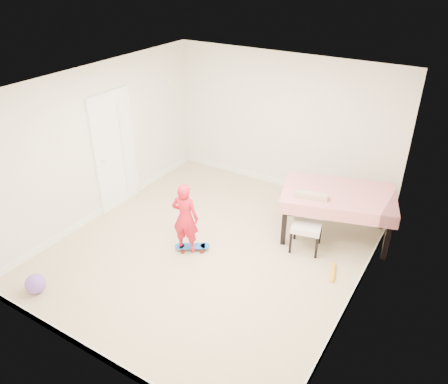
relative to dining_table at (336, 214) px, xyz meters
The scene contains 17 objects.
ground 2.07m from the dining_table, 138.54° to the right, with size 5.00×5.00×0.00m, color tan.
ceiling 2.97m from the dining_table, 138.54° to the right, with size 4.50×5.00×0.04m, color white.
wall_back 2.10m from the dining_table, 143.14° to the left, with size 4.50×0.04×2.60m, color silver.
wall_front 4.21m from the dining_table, 111.67° to the right, with size 4.50×0.04×2.60m, color silver.
wall_left 4.08m from the dining_table, 160.31° to the right, with size 0.04×5.00×2.60m, color silver.
wall_right 1.76m from the dining_table, 62.06° to the right, with size 0.04×5.00×2.60m, color silver.
door 3.93m from the dining_table, 164.44° to the right, with size 0.10×0.94×2.11m, color white.
baseboard_back 1.94m from the dining_table, 142.90° to the left, with size 4.50×0.02×0.12m, color white.
baseboard_front 4.14m from the dining_table, 111.62° to the right, with size 4.50×0.02×0.12m, color white.
baseboard_left 4.01m from the dining_table, 160.35° to the right, with size 0.02×5.00×0.12m, color white.
baseboard_right 1.56m from the dining_table, 61.73° to the right, with size 0.02×5.00×0.12m, color white.
dining_table is the anchor object (origin of this frame).
dining_chair 0.63m from the dining_table, 114.79° to the right, with size 0.50×0.58×0.90m, color silver, non-canonical shape.
skateboard 2.37m from the dining_table, 138.42° to the right, with size 0.55×0.20×0.08m, color blue, non-canonical shape.
child 2.43m from the dining_table, 138.54° to the right, with size 0.42×0.28×1.15m, color red.
balloon 4.61m from the dining_table, 131.22° to the right, with size 0.28×0.28×0.28m, color #7F52C6.
foam_toy 1.08m from the dining_table, 70.64° to the right, with size 0.06×0.06×0.40m, color yellow.
Camera 1 is at (3.10, -4.69, 4.15)m, focal length 35.00 mm.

